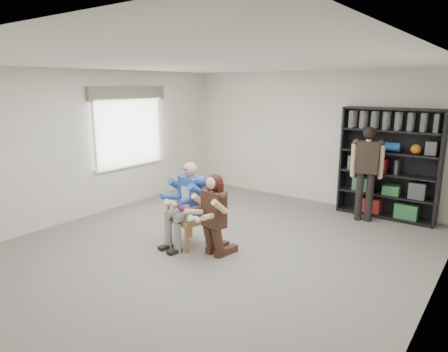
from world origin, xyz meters
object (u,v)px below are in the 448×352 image
Objects in this scene: bookshelf at (389,164)px; seated_man at (188,204)px; kneeling_woman at (212,217)px; armchair at (188,214)px; standing_man at (366,175)px.

seated_man is at bearing -122.87° from bookshelf.
bookshelf is at bearing 75.37° from kneeling_woman.
armchair is at bearing -122.87° from bookshelf.
armchair is 0.59× the size of standing_man.
armchair is at bearing 0.00° from seated_man.
standing_man is (-0.27, -0.46, -0.16)m from bookshelf.
seated_man is 3.96m from bookshelf.
seated_man is 0.60m from kneeling_woman.
armchair is 3.42m from standing_man.
kneeling_woman is at bearing -1.88° from seated_man.
standing_man is at bearing 76.37° from kneeling_woman.
kneeling_woman is 0.59× the size of bookshelf.
bookshelf reaches higher than armchair.
bookshelf reaches higher than kneeling_woman.
kneeling_woman is at bearing -1.88° from armchair.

